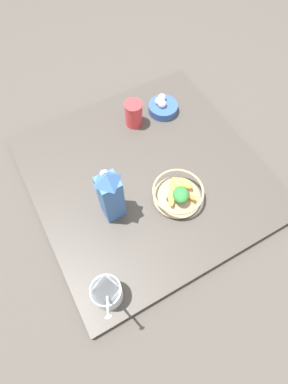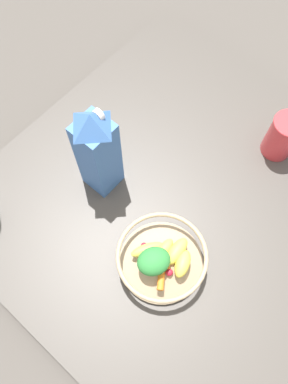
{
  "view_description": "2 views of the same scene",
  "coord_description": "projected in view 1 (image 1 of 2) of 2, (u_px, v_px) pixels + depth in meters",
  "views": [
    {
      "loc": [
        0.34,
        0.58,
        1.1
      ],
      "look_at": [
        0.08,
        0.12,
        0.13
      ],
      "focal_mm": 28.0,
      "sensor_mm": 36.0,
      "label": 1
    },
    {
      "loc": [
        -0.15,
        0.35,
        0.89
      ],
      "look_at": [
        0.08,
        0.08,
        0.1
      ],
      "focal_mm": 35.0,
      "sensor_mm": 36.0,
      "label": 2
    }
  ],
  "objects": [
    {
      "name": "fruit_bowl",
      "position": [
        178.0,
        193.0,
        1.17
      ],
      "size": [
        0.2,
        0.2,
        0.09
      ],
      "color": "tan",
      "rests_on": "countertop"
    },
    {
      "name": "ground_plane",
      "position": [
        147.0,
        176.0,
        1.29
      ],
      "size": [
        6.0,
        6.0,
        0.0
      ],
      "primitive_type": "plane",
      "color": "#4C4742"
    },
    {
      "name": "yogurt_tub",
      "position": [
        107.0,
        293.0,
        0.97
      ],
      "size": [
        0.1,
        0.16,
        0.25
      ],
      "color": "silver",
      "rests_on": "countertop"
    },
    {
      "name": "garlic_bowl",
      "position": [
        163.0,
        107.0,
        1.41
      ],
      "size": [
        0.14,
        0.14,
        0.07
      ],
      "color": "#3356A3",
      "rests_on": "countertop"
    },
    {
      "name": "countertop",
      "position": [
        147.0,
        174.0,
        1.28
      ],
      "size": [
        0.93,
        0.93,
        0.03
      ],
      "color": "#47423D",
      "rests_on": "ground_plane"
    },
    {
      "name": "drinking_cup",
      "position": [
        134.0,
        113.0,
        1.34
      ],
      "size": [
        0.08,
        0.08,
        0.12
      ],
      "color": "#DB383D",
      "rests_on": "countertop"
    },
    {
      "name": "milk_carton",
      "position": [
        110.0,
        195.0,
        1.06
      ],
      "size": [
        0.08,
        0.08,
        0.27
      ],
      "color": "#3D6BB2",
      "rests_on": "countertop"
    }
  ]
}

